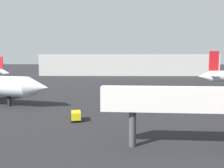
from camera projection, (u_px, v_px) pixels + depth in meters
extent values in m
cone|color=silver|center=(38.00, 87.00, 44.43)|extent=(4.85, 4.60, 3.65)
cube|color=black|center=(9.00, 101.00, 46.47)|extent=(0.59, 0.59, 1.82)
cone|color=white|center=(204.00, 76.00, 70.75)|extent=(3.66, 3.39, 3.07)
cube|color=white|center=(212.00, 75.00, 70.88)|extent=(2.73, 7.30, 0.14)
cube|color=red|center=(214.00, 61.00, 70.50)|extent=(2.73, 0.52, 5.40)
cone|color=silver|center=(6.00, 73.00, 91.62)|extent=(4.05, 3.85, 3.00)
cube|color=silver|center=(1.00, 72.00, 92.23)|extent=(3.72, 6.75, 0.12)
cube|color=red|center=(0.00, 63.00, 92.00)|extent=(2.43, 0.96, 4.41)
cube|color=silver|center=(209.00, 100.00, 24.61)|extent=(20.83, 2.85, 2.40)
cylinder|color=#3F3F44|center=(132.00, 129.00, 25.50)|extent=(0.70, 0.70, 3.62)
cube|color=gold|center=(76.00, 115.00, 35.78)|extent=(1.70, 2.59, 1.00)
cylinder|color=black|center=(80.00, 120.00, 35.10)|extent=(0.30, 0.63, 0.60)
cylinder|color=black|center=(72.00, 120.00, 34.92)|extent=(0.30, 0.63, 0.60)
cylinder|color=black|center=(80.00, 117.00, 36.75)|extent=(0.30, 0.63, 0.60)
cylinder|color=black|center=(72.00, 117.00, 36.57)|extent=(0.30, 0.63, 0.60)
cube|color=#B7B7B2|center=(128.00, 65.00, 128.71)|extent=(84.16, 19.52, 10.11)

